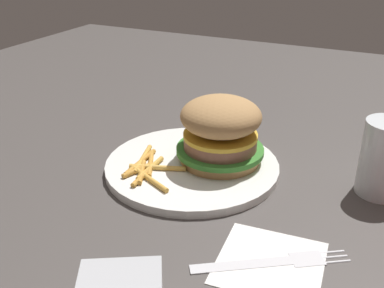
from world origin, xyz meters
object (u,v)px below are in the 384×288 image
object	(u,v)px
napkin	(270,262)
fork	(272,260)
sandwich	(220,131)
drink_glass	(384,161)
plate	(192,166)
fries_pile	(146,168)

from	to	relation	value
napkin	fork	world-z (taller)	fork
sandwich	drink_glass	world-z (taller)	sandwich
drink_glass	plate	bearing A→B (deg)	-168.27
sandwich	napkin	bearing A→B (deg)	-52.78
fries_pile	napkin	bearing A→B (deg)	-25.28
sandwich	fries_pile	world-z (taller)	sandwich
plate	drink_glass	world-z (taller)	drink_glass
plate	sandwich	distance (m)	0.07
napkin	drink_glass	bearing A→B (deg)	66.08
fries_pile	drink_glass	distance (m)	0.32
sandwich	napkin	world-z (taller)	sandwich
fork	plate	bearing A→B (deg)	138.12
fork	sandwich	bearing A→B (deg)	127.64
fries_pile	napkin	size ratio (longest dim) A/B	1.01
sandwich	drink_glass	distance (m)	0.22
plate	napkin	world-z (taller)	plate
fries_pile	sandwich	bearing A→B (deg)	40.80
fork	drink_glass	bearing A→B (deg)	66.31
napkin	drink_glass	world-z (taller)	drink_glass
fries_pile	napkin	xyz separation A→B (m)	(0.21, -0.10, -0.01)
sandwich	drink_glass	bearing A→B (deg)	7.88
napkin	fork	size ratio (longest dim) A/B	0.72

